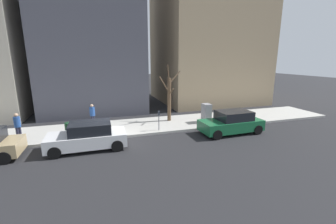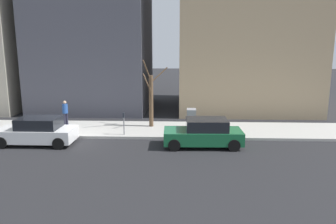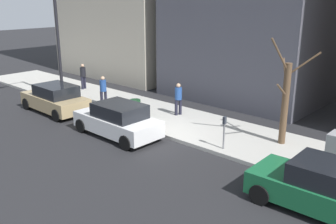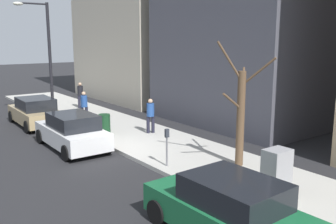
% 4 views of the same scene
% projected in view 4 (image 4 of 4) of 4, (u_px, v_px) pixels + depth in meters
% --- Properties ---
extents(ground_plane, '(120.00, 120.00, 0.00)m').
position_uv_depth(ground_plane, '(114.00, 151.00, 15.54)').
color(ground_plane, '#232326').
extents(sidewalk, '(4.00, 36.00, 0.15)m').
position_uv_depth(sidewalk, '(154.00, 142.00, 16.69)').
color(sidewalk, '#B2AFA8').
rests_on(sidewalk, ground).
extents(parked_car_green, '(2.02, 4.25, 1.52)m').
position_uv_depth(parked_car_green, '(229.00, 210.00, 8.58)').
color(parked_car_green, '#196038').
rests_on(parked_car_green, ground).
extents(parked_car_white, '(1.94, 4.21, 1.52)m').
position_uv_depth(parked_car_white, '(72.00, 132.00, 15.83)').
color(parked_car_white, white).
rests_on(parked_car_white, ground).
extents(parked_car_tan, '(1.96, 4.22, 1.52)m').
position_uv_depth(parked_car_tan, '(35.00, 112.00, 20.07)').
color(parked_car_tan, tan).
rests_on(parked_car_tan, ground).
extents(parking_meter, '(0.14, 0.10, 1.35)m').
position_uv_depth(parking_meter, '(167.00, 143.00, 13.16)').
color(parking_meter, slate).
rests_on(parking_meter, sidewalk).
extents(utility_box, '(0.83, 0.61, 1.43)m').
position_uv_depth(utility_box, '(276.00, 174.00, 10.50)').
color(utility_box, '#A8A399').
rests_on(utility_box, sidewalk).
extents(streetlamp, '(1.97, 0.32, 6.50)m').
position_uv_depth(streetlamp, '(45.00, 49.00, 21.75)').
color(streetlamp, black).
rests_on(streetlamp, sidewalk).
extents(bare_tree, '(1.69, 1.67, 4.39)m').
position_uv_depth(bare_tree, '(241.00, 114.00, 13.08)').
color(bare_tree, brown).
rests_on(bare_tree, sidewalk).
extents(trash_bin, '(0.56, 0.56, 0.90)m').
position_uv_depth(trash_bin, '(104.00, 123.00, 17.98)').
color(trash_bin, '#14381E').
rests_on(trash_bin, sidewalk).
extents(pedestrian_near_meter, '(0.39, 0.36, 1.66)m').
position_uv_depth(pedestrian_near_meter, '(150.00, 114.00, 17.83)').
color(pedestrian_near_meter, '#1E1E2D').
rests_on(pedestrian_near_meter, sidewalk).
extents(pedestrian_midblock, '(0.39, 0.36, 1.66)m').
position_uv_depth(pedestrian_midblock, '(84.00, 105.00, 20.29)').
color(pedestrian_midblock, '#1E1E2D').
rests_on(pedestrian_midblock, sidewalk).
extents(pedestrian_far_corner, '(0.39, 0.36, 1.66)m').
position_uv_depth(pedestrian_far_corner, '(80.00, 94.00, 24.47)').
color(pedestrian_far_corner, '#1E1E2D').
rests_on(pedestrian_far_corner, sidewalk).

